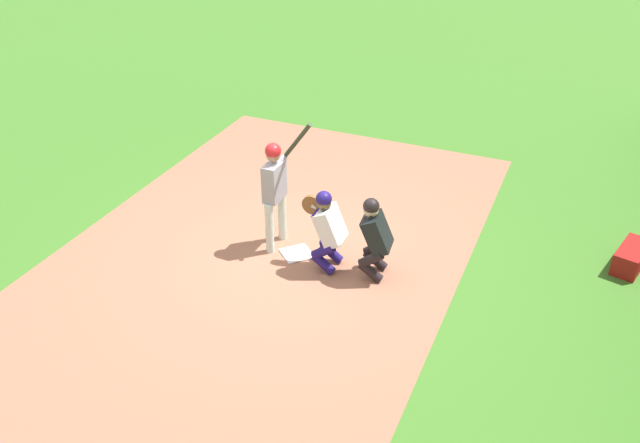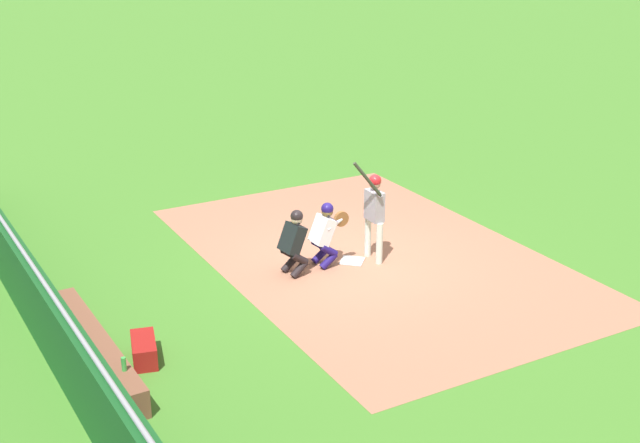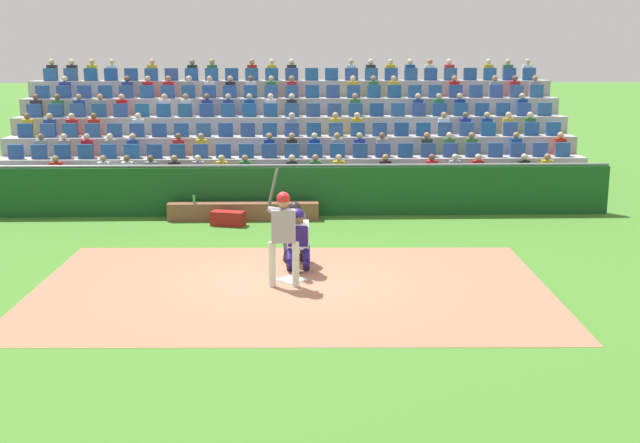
# 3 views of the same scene
# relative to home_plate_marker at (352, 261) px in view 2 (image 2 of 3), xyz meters

# --- Properties ---
(ground_plane) EXTENTS (160.00, 160.00, 0.00)m
(ground_plane) POSITION_rel_home_plate_marker_xyz_m (0.00, 0.00, -0.02)
(ground_plane) COLOR #407A28
(infield_dirt_patch) EXTENTS (9.47, 6.25, 0.01)m
(infield_dirt_patch) POSITION_rel_home_plate_marker_xyz_m (0.00, 0.50, -0.01)
(infield_dirt_patch) COLOR #A56B51
(infield_dirt_patch) RESTS_ON ground_plane
(home_plate_marker) EXTENTS (0.62, 0.62, 0.02)m
(home_plate_marker) POSITION_rel_home_plate_marker_xyz_m (0.00, 0.00, 0.00)
(home_plate_marker) COLOR white
(home_plate_marker) RESTS_ON infield_dirt_patch
(batter_at_plate) EXTENTS (0.59, 0.70, 2.12)m
(batter_at_plate) POSITION_rel_home_plate_marker_xyz_m (0.14, 0.40, 1.08)
(batter_at_plate) COLOR silver
(batter_at_plate) RESTS_ON ground_plane
(catcher_crouching) EXTENTS (0.46, 0.71, 1.29)m
(catcher_crouching) POSITION_rel_home_plate_marker_xyz_m (-0.12, -0.54, 0.70)
(catcher_crouching) COLOR navy
(catcher_crouching) RESTS_ON ground_plane
(home_plate_umpire) EXTENTS (0.50, 0.49, 1.29)m
(home_plate_umpire) POSITION_rel_home_plate_marker_xyz_m (-0.07, -1.26, 0.69)
(home_plate_umpire) COLOR black
(home_plate_umpire) RESTS_ON ground_plane
(dugout_wall) EXTENTS (16.40, 0.24, 1.33)m
(dugout_wall) POSITION_rel_home_plate_marker_xyz_m (0.00, -6.01, 0.62)
(dugout_wall) COLOR #144D1E
(dugout_wall) RESTS_ON ground_plane
(dugout_bench) EXTENTS (3.78, 0.40, 0.44)m
(dugout_bench) POSITION_rel_home_plate_marker_xyz_m (1.22, -5.46, 0.20)
(dugout_bench) COLOR brown
(dugout_bench) RESTS_ON ground_plane
(water_bottle_on_bench) EXTENTS (0.07, 0.07, 0.21)m
(water_bottle_on_bench) POSITION_rel_home_plate_marker_xyz_m (2.44, -5.39, 0.53)
(water_bottle_on_bench) COLOR green
(water_bottle_on_bench) RESTS_ON dugout_bench
(equipment_duffel_bag) EXTENTS (0.87, 0.56, 0.35)m
(equipment_duffel_bag) POSITION_rel_home_plate_marker_xyz_m (1.56, -4.81, 0.16)
(equipment_duffel_bag) COLOR maroon
(equipment_duffel_bag) RESTS_ON ground_plane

